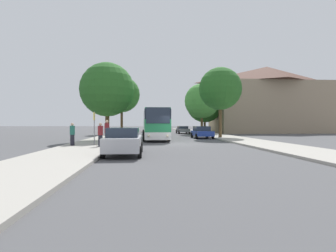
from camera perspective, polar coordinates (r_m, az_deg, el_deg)
name	(u,v)px	position (r m, az deg, el deg)	size (l,w,h in m)	color
ground_plane	(178,144)	(22.42, 2.19, -3.99)	(300.00, 300.00, 0.00)	#4C4C4F
sidewalk_left	(95,144)	(22.69, -15.69, -3.77)	(4.00, 120.00, 0.15)	#A39E93
sidewalk_right	(257,143)	(24.26, 18.87, -3.50)	(4.00, 120.00, 0.15)	#A39E93
building_right_background	(267,100)	(54.00, 20.71, 5.38)	(20.14, 11.08, 12.68)	gray
bus_front	(155,124)	(29.40, -2.88, 0.49)	(2.87, 11.83, 3.25)	silver
bus_middle	(154,123)	(44.17, -3.08, 0.57)	(2.86, 10.87, 3.33)	#2D519E
bus_rear	(151,123)	(59.25, -3.68, 0.59)	(2.99, 12.21, 3.39)	#2D2D2D
parked_car_left_curb	(124,141)	(14.99, -9.59, -3.18)	(2.07, 4.65, 1.54)	#B7B7BC
parked_car_right_near	(202,132)	(31.83, 7.36, -1.30)	(2.19, 4.50, 1.43)	#233D9E
parked_car_right_far	(183,130)	(45.93, 3.24, -0.78)	(2.11, 4.52, 1.31)	slate
bus_stop_sign	(94,124)	(21.06, -15.75, 0.39)	(0.08, 0.45, 2.54)	gray
pedestrian_waiting_near	(100,135)	(19.15, -14.51, -1.81)	(0.36, 0.36, 1.68)	#23232D
pedestrian_waiting_far	(72,134)	(20.69, -20.10, -1.66)	(0.36, 0.36, 1.68)	#23232D
pedestrian_walking_back	(107,132)	(20.67, -13.16, -1.30)	(0.36, 0.36, 1.89)	#23232D
tree_left_near	(122,94)	(44.11, -10.05, 6.79)	(5.95, 5.95, 9.41)	#47331E
tree_left_far	(107,90)	(26.85, -13.09, 7.70)	(5.33, 5.33, 7.65)	#513D23
tree_right_near	(202,101)	(42.79, 7.38, 5.40)	(5.60, 5.60, 8.05)	#513D23
tree_right_mid	(205,104)	(48.75, 8.00, 4.74)	(6.74, 6.74, 8.55)	brown
tree_right_far	(220,89)	(32.15, 11.31, 7.94)	(5.08, 5.08, 8.32)	#513D23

